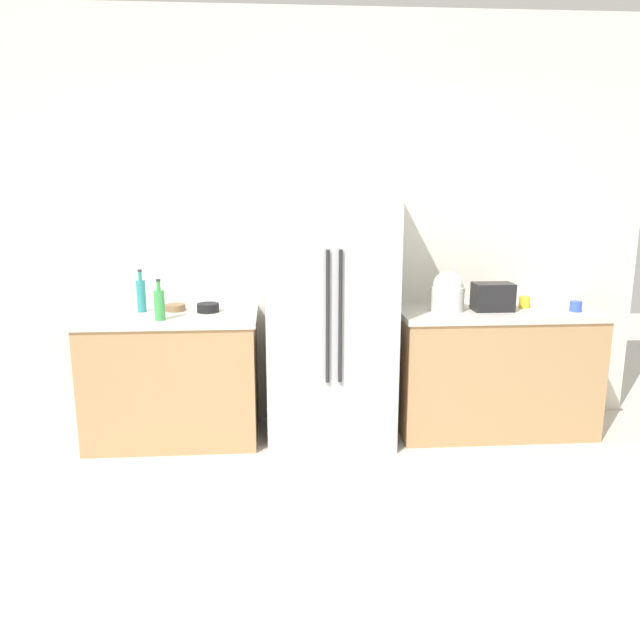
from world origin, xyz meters
TOP-DOWN VIEW (x-y plane):
  - ground_plane at (0.00, 0.00)m, footprint 10.36×10.36m
  - kitchen_back_panel at (0.00, 1.66)m, footprint 5.18×0.10m
  - counter_left at (-0.88, 1.30)m, footprint 1.19×0.64m
  - counter_right at (1.41, 1.30)m, footprint 1.41×0.64m
  - refrigerator at (0.21, 1.25)m, footprint 0.86×0.70m
  - toaster at (1.36, 1.27)m, footprint 0.27×0.17m
  - rice_cooker at (1.05, 1.29)m, footprint 0.24×0.24m
  - bottle_a at (-1.08, 1.40)m, footprint 0.06×0.06m
  - bottle_b at (-0.91, 1.12)m, footprint 0.07×0.07m
  - cup_a at (1.94, 1.20)m, footprint 0.08×0.08m
  - cup_b at (1.63, 1.35)m, footprint 0.08×0.08m
  - bowl_a at (-0.63, 1.36)m, footprint 0.15×0.15m
  - bowl_b at (-0.86, 1.42)m, footprint 0.14×0.14m

SIDE VIEW (x-z plane):
  - ground_plane at x=0.00m, z-range 0.00..0.00m
  - counter_right at x=1.41m, z-range 0.00..0.90m
  - counter_left at x=-0.88m, z-range 0.00..0.90m
  - bowl_b at x=-0.86m, z-range 0.90..0.95m
  - bowl_a at x=-0.63m, z-range 0.90..0.96m
  - cup_a at x=1.94m, z-range 0.90..0.97m
  - cup_b at x=1.63m, z-range 0.90..0.98m
  - refrigerator at x=0.21m, z-range 0.00..1.90m
  - toaster at x=1.36m, z-range 0.90..1.10m
  - bottle_b at x=-0.91m, z-range 0.87..1.14m
  - bottle_a at x=-1.08m, z-range 0.87..1.17m
  - rice_cooker at x=1.05m, z-range 0.89..1.17m
  - kitchen_back_panel at x=0.00m, z-range 0.00..2.95m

